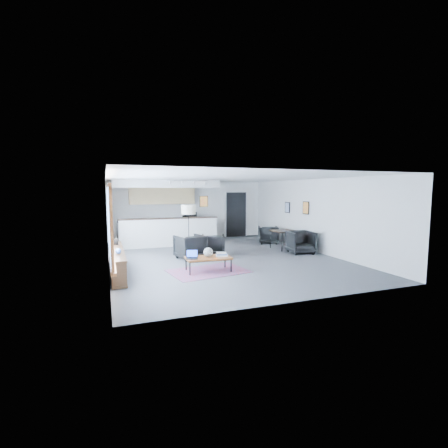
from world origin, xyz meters
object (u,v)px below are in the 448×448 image
object	(u,v)px
floor_lamp	(189,211)
laptop	(192,256)
dining_table	(284,232)
dining_chair_near	(301,243)
coffee_table	(208,258)
ceramic_pot	(208,252)
book_stack	(222,254)
armchair_left	(190,246)
microwave	(190,215)
dining_chair_far	(268,235)
armchair_right	(213,244)

from	to	relation	value
floor_lamp	laptop	bearing A→B (deg)	-102.20
floor_lamp	dining_table	bearing A→B (deg)	-5.94
laptop	dining_chair_near	size ratio (longest dim) A/B	0.50
coffee_table	ceramic_pot	world-z (taller)	ceramic_pot
book_stack	floor_lamp	size ratio (longest dim) A/B	0.22
armchair_left	dining_table	size ratio (longest dim) A/B	0.94
coffee_table	dining_table	bearing A→B (deg)	34.47
ceramic_pot	microwave	distance (m)	5.84
dining_chair_near	laptop	bearing A→B (deg)	-154.09
coffee_table	dining_table	world-z (taller)	dining_table
armchair_left	dining_chair_far	distance (m)	4.24
coffee_table	armchair_right	world-z (taller)	armchair_right
laptop	dining_chair_near	world-z (taller)	dining_chair_near
laptop	armchair_left	size ratio (longest dim) A/B	0.43
coffee_table	laptop	xyz separation A→B (m)	(-0.45, -0.00, 0.09)
floor_lamp	dining_chair_far	world-z (taller)	floor_lamp
armchair_left	dining_chair_far	xyz separation A→B (m)	(3.80, 1.87, -0.09)
coffee_table	armchair_left	world-z (taller)	armchair_left
ceramic_pot	dining_chair_near	distance (m)	4.04
laptop	floor_lamp	size ratio (longest dim) A/B	0.22
armchair_right	dining_chair_far	size ratio (longest dim) A/B	1.16
laptop	book_stack	distance (m)	0.84
ceramic_pot	dining_chair_near	bearing A→B (deg)	19.14
ceramic_pot	armchair_right	distance (m)	2.24
coffee_table	ceramic_pot	xyz separation A→B (m)	(-0.00, -0.01, 0.16)
laptop	microwave	size ratio (longest dim) A/B	0.64
coffee_table	armchair_left	size ratio (longest dim) A/B	1.46
armchair_right	dining_chair_near	bearing A→B (deg)	-176.23
laptop	book_stack	world-z (taller)	laptop
armchair_right	floor_lamp	xyz separation A→B (m)	(-0.71, 0.53, 1.08)
coffee_table	book_stack	size ratio (longest dim) A/B	3.33
dining_chair_near	microwave	world-z (taller)	microwave
book_stack	dining_chair_near	xyz separation A→B (m)	(3.41, 1.30, -0.08)
ceramic_pot	dining_table	size ratio (longest dim) A/B	0.28
dining_chair_far	book_stack	bearing A→B (deg)	69.03
coffee_table	armchair_right	distance (m)	2.22
dining_table	coffee_table	bearing A→B (deg)	-148.83
microwave	laptop	bearing A→B (deg)	-103.33
book_stack	dining_chair_near	world-z (taller)	dining_chair_near
book_stack	dining_chair_near	distance (m)	3.65
coffee_table	laptop	size ratio (longest dim) A/B	3.41
armchair_left	floor_lamp	world-z (taller)	floor_lamp
coffee_table	laptop	distance (m)	0.46
coffee_table	book_stack	bearing A→B (deg)	4.66
laptop	armchair_left	xyz separation A→B (m)	(0.39, 1.75, -0.03)
dining_chair_near	microwave	xyz separation A→B (m)	(-2.88, 4.42, 0.76)
ceramic_pot	dining_chair_far	world-z (taller)	dining_chair_far
laptop	ceramic_pot	bearing A→B (deg)	15.26
armchair_right	floor_lamp	bearing A→B (deg)	-18.94
ceramic_pot	coffee_table	bearing A→B (deg)	69.47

